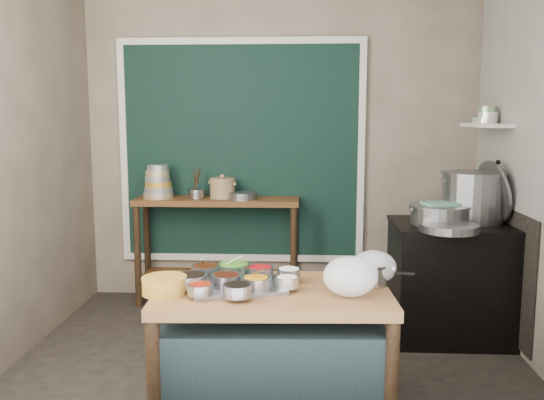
# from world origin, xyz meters

# --- Properties ---
(floor) EXTENTS (3.50, 3.00, 0.02)m
(floor) POSITION_xyz_m (0.00, 0.00, -0.01)
(floor) COLOR #2C2722
(floor) RESTS_ON ground
(back_wall) EXTENTS (3.50, 0.02, 2.80)m
(back_wall) POSITION_xyz_m (0.00, 1.51, 1.40)
(back_wall) COLOR gray
(back_wall) RESTS_ON floor
(left_wall) EXTENTS (0.02, 3.00, 2.80)m
(left_wall) POSITION_xyz_m (-1.76, 0.00, 1.40)
(left_wall) COLOR gray
(left_wall) RESTS_ON floor
(curtain_panel) EXTENTS (2.10, 0.02, 1.90)m
(curtain_panel) POSITION_xyz_m (-0.35, 1.47, 1.35)
(curtain_panel) COLOR black
(curtain_panel) RESTS_ON back_wall
(curtain_frame) EXTENTS (2.22, 0.03, 2.02)m
(curtain_frame) POSITION_xyz_m (-0.35, 1.46, 1.35)
(curtain_frame) COLOR beige
(curtain_frame) RESTS_ON back_wall
(tile_panel) EXTENTS (0.02, 1.70, 1.70)m
(tile_panel) POSITION_xyz_m (1.74, 0.55, 1.85)
(tile_panel) COLOR #B2B2AA
(tile_panel) RESTS_ON right_wall
(soot_patch) EXTENTS (0.01, 1.30, 1.30)m
(soot_patch) POSITION_xyz_m (1.74, 0.65, 0.70)
(soot_patch) COLOR black
(soot_patch) RESTS_ON right_wall
(wall_shelf) EXTENTS (0.22, 0.70, 0.03)m
(wall_shelf) POSITION_xyz_m (1.63, 0.85, 1.60)
(wall_shelf) COLOR beige
(wall_shelf) RESTS_ON right_wall
(prep_table) EXTENTS (1.28, 0.77, 0.75)m
(prep_table) POSITION_xyz_m (0.05, -0.75, 0.38)
(prep_table) COLOR brown
(prep_table) RESTS_ON floor
(back_counter) EXTENTS (1.45, 0.40, 0.95)m
(back_counter) POSITION_xyz_m (-0.55, 1.28, 0.47)
(back_counter) COLOR #543018
(back_counter) RESTS_ON floor
(stove_block) EXTENTS (0.90, 0.68, 0.85)m
(stove_block) POSITION_xyz_m (1.35, 0.55, 0.42)
(stove_block) COLOR black
(stove_block) RESTS_ON floor
(stove_top) EXTENTS (0.92, 0.69, 0.03)m
(stove_top) POSITION_xyz_m (1.35, 0.55, 0.86)
(stove_top) COLOR black
(stove_top) RESTS_ON stove_block
(condiment_tray) EXTENTS (0.56, 0.45, 0.02)m
(condiment_tray) POSITION_xyz_m (-0.14, -0.76, 0.76)
(condiment_tray) COLOR gray
(condiment_tray) RESTS_ON prep_table
(condiment_bowls) EXTENTS (0.66, 0.53, 0.07)m
(condiment_bowls) POSITION_xyz_m (-0.16, -0.74, 0.80)
(condiment_bowls) COLOR gray
(condiment_bowls) RESTS_ON condiment_tray
(yellow_basin) EXTENTS (0.31, 0.31, 0.09)m
(yellow_basin) POSITION_xyz_m (-0.51, -0.86, 0.79)
(yellow_basin) COLOR #B26E30
(yellow_basin) RESTS_ON prep_table
(saucepan) EXTENTS (0.26, 0.26, 0.12)m
(saucepan) POSITION_xyz_m (0.58, -0.63, 0.81)
(saucepan) COLOR gray
(saucepan) RESTS_ON prep_table
(plastic_bag_a) EXTENTS (0.28, 0.24, 0.21)m
(plastic_bag_a) POSITION_xyz_m (0.45, -0.85, 0.85)
(plastic_bag_a) COLOR white
(plastic_bag_a) RESTS_ON prep_table
(plastic_bag_b) EXTENTS (0.25, 0.21, 0.18)m
(plastic_bag_b) POSITION_xyz_m (0.60, -0.62, 0.84)
(plastic_bag_b) COLOR white
(plastic_bag_b) RESTS_ON prep_table
(bowl_stack) EXTENTS (0.26, 0.26, 0.30)m
(bowl_stack) POSITION_xyz_m (-1.07, 1.26, 1.08)
(bowl_stack) COLOR tan
(bowl_stack) RESTS_ON back_counter
(utensil_cup) EXTENTS (0.15, 0.15, 0.08)m
(utensil_cup) POSITION_xyz_m (-0.73, 1.25, 0.99)
(utensil_cup) COLOR gray
(utensil_cup) RESTS_ON back_counter
(ceramic_crock) EXTENTS (0.31, 0.31, 0.16)m
(ceramic_crock) POSITION_xyz_m (-0.50, 1.30, 1.03)
(ceramic_crock) COLOR #936F50
(ceramic_crock) RESTS_ON back_counter
(wide_bowl) EXTENTS (0.31, 0.31, 0.06)m
(wide_bowl) POSITION_xyz_m (-0.31, 1.22, 0.98)
(wide_bowl) COLOR gray
(wide_bowl) RESTS_ON back_counter
(stock_pot) EXTENTS (0.58, 0.58, 0.38)m
(stock_pot) POSITION_xyz_m (1.49, 0.62, 1.07)
(stock_pot) COLOR gray
(stock_pot) RESTS_ON stove_top
(pot_lid) EXTENTS (0.20, 0.49, 0.47)m
(pot_lid) POSITION_xyz_m (1.63, 0.61, 1.11)
(pot_lid) COLOR gray
(pot_lid) RESTS_ON stove_top
(steamer) EXTENTS (0.55, 0.55, 0.15)m
(steamer) POSITION_xyz_m (1.21, 0.49, 0.95)
(steamer) COLOR gray
(steamer) RESTS_ON stove_top
(green_cloth) EXTENTS (0.27, 0.23, 0.02)m
(green_cloth) POSITION_xyz_m (1.21, 0.49, 1.03)
(green_cloth) COLOR #4B877B
(green_cloth) RESTS_ON steamer
(shallow_pan) EXTENTS (0.44, 0.44, 0.05)m
(shallow_pan) POSITION_xyz_m (1.22, 0.23, 0.91)
(shallow_pan) COLOR gray
(shallow_pan) RESTS_ON stove_top
(shelf_bowl_stack) EXTENTS (0.16, 0.16, 0.13)m
(shelf_bowl_stack) POSITION_xyz_m (1.63, 0.85, 1.68)
(shelf_bowl_stack) COLOR silver
(shelf_bowl_stack) RESTS_ON wall_shelf
(shelf_bowl_green) EXTENTS (0.14, 0.14, 0.04)m
(shelf_bowl_green) POSITION_xyz_m (1.63, 1.01, 1.64)
(shelf_bowl_green) COLOR gray
(shelf_bowl_green) RESTS_ON wall_shelf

